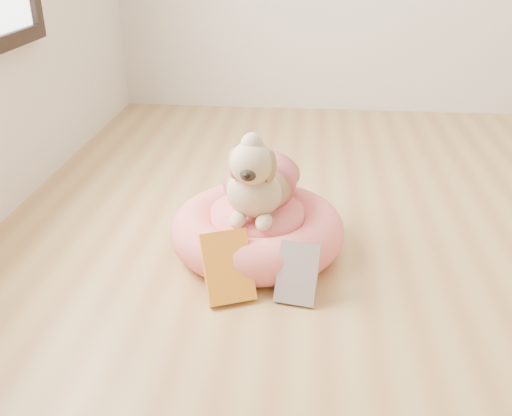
# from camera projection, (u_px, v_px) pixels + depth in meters

# --- Properties ---
(pet_bed) EXTENTS (0.63, 0.63, 0.16)m
(pet_bed) POSITION_uv_depth(u_px,v_px,m) (257.00, 230.00, 2.08)
(pet_bed) COLOR #FF636A
(pet_bed) RESTS_ON floor
(dog) EXTENTS (0.35, 0.48, 0.33)m
(dog) POSITION_uv_depth(u_px,v_px,m) (259.00, 165.00, 1.98)
(dog) COLOR brown
(dog) RESTS_ON pet_bed
(book_yellow) EXTENTS (0.20, 0.20, 0.21)m
(book_yellow) POSITION_uv_depth(u_px,v_px,m) (228.00, 267.00, 1.81)
(book_yellow) COLOR yellow
(book_yellow) RESTS_ON floor
(book_white) EXTENTS (0.15, 0.14, 0.18)m
(book_white) POSITION_uv_depth(u_px,v_px,m) (297.00, 273.00, 1.80)
(book_white) COLOR white
(book_white) RESTS_ON floor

